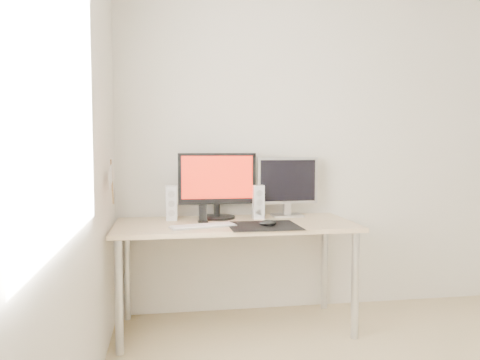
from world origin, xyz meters
TOP-DOWN VIEW (x-y plane):
  - wall_back at (0.00, 1.75)m, footprint 3.50×0.00m
  - wall_left at (-1.75, 0.00)m, footprint 0.00×3.50m
  - window_pane at (-1.74, 0.00)m, footprint 0.00×1.30m
  - mousepad at (-0.77, 1.21)m, footprint 0.45×0.40m
  - mouse at (-0.75, 1.18)m, footprint 0.11×0.07m
  - desk at (-0.93, 1.38)m, footprint 1.60×0.70m
  - main_monitor at (-1.03, 1.58)m, footprint 0.55×0.26m
  - second_monitor at (-0.51, 1.60)m, footprint 0.45×0.16m
  - speaker_left at (-1.35, 1.56)m, footprint 0.08×0.09m
  - speaker_right at (-0.74, 1.53)m, footprint 0.08×0.09m
  - keyboard at (-1.16, 1.23)m, footprint 0.44×0.22m
  - phone_dock at (-1.14, 1.42)m, footprint 0.07×0.06m
  - pennant at (-1.72, 1.24)m, footprint 0.01×0.23m

SIDE VIEW (x-z plane):
  - desk at x=-0.93m, z-range 0.29..1.02m
  - mousepad at x=-0.77m, z-range 0.73..0.73m
  - keyboard at x=-1.16m, z-range 0.73..0.75m
  - mouse at x=-0.75m, z-range 0.73..0.77m
  - phone_dock at x=-1.14m, z-range 0.71..0.83m
  - speaker_left at x=-1.35m, z-range 0.73..0.97m
  - speaker_right at x=-0.74m, z-range 0.73..0.97m
  - second_monitor at x=-0.51m, z-range 0.75..1.19m
  - main_monitor at x=-1.03m, z-range 0.75..1.22m
  - pennant at x=-1.72m, z-range 0.90..1.19m
  - wall_back at x=0.00m, z-range -0.50..3.00m
  - wall_left at x=-1.75m, z-range -0.50..3.00m
  - window_pane at x=-1.74m, z-range 0.85..2.15m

